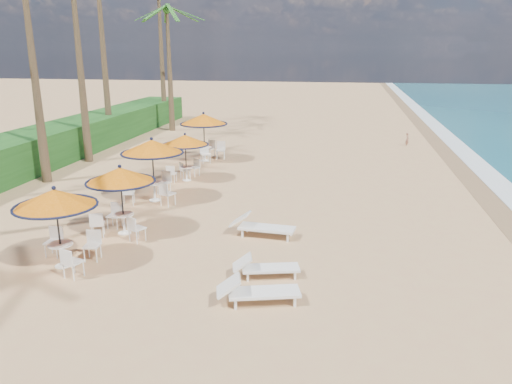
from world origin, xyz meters
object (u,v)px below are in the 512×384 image
station_4 (205,125)px  lounger_near (256,291)px  lounger_mid (264,267)px  station_0 (58,208)px  lounger_far (260,226)px  station_2 (152,155)px  station_1 (120,184)px  station_3 (185,146)px

station_4 → lounger_near: station_4 is taller
lounger_near → lounger_mid: lounger_near is taller
station_0 → station_4: station_4 is taller
station_4 → lounger_far: 11.85m
station_2 → lounger_near: bearing=-53.9°
station_1 → station_3: size_ratio=1.05×
station_1 → lounger_far: bearing=7.5°
station_0 → lounger_mid: bearing=3.1°
station_4 → lounger_near: (5.53, -15.13, -1.62)m
station_4 → lounger_near: bearing=-69.9°
station_3 → lounger_far: (4.64, -6.47, -1.28)m
station_3 → lounger_mid: 10.90m
station_3 → lounger_mid: bearing=-61.0°
station_1 → station_3: station_1 is taller
lounger_near → lounger_far: lounger_far is taller
station_4 → lounger_mid: 14.83m
lounger_mid → station_2: bearing=117.4°
station_3 → lounger_near: bearing=-64.1°
lounger_near → lounger_far: (-0.66, 4.45, 0.02)m
station_2 → lounger_far: bearing=-32.7°
lounger_near → station_3: bearing=100.3°
station_2 → lounger_mid: 8.39m
station_0 → station_4: (0.21, 13.98, 0.22)m
station_3 → lounger_far: station_3 is taller
station_0 → station_1: bearing=78.6°
station_1 → station_4: station_4 is taller
lounger_far → station_2: bearing=152.1°
station_3 → station_4: (-0.24, 4.21, 0.32)m
station_3 → lounger_near: station_3 is taller
lounger_near → lounger_far: size_ratio=0.97×
station_2 → lounger_near: 9.53m
station_3 → lounger_mid: station_3 is taller
lounger_mid → lounger_far: (-0.62, 2.99, 0.06)m
station_1 → lounger_mid: bearing=-24.9°
station_4 → station_3: bearing=-86.8°
station_1 → lounger_far: 4.78m
station_3 → lounger_far: 8.06m
station_1 → station_4: 11.28m
station_2 → station_0: bearing=-91.7°
station_3 → station_4: 4.23m
station_0 → station_2: station_2 is taller
station_1 → lounger_near: 6.62m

